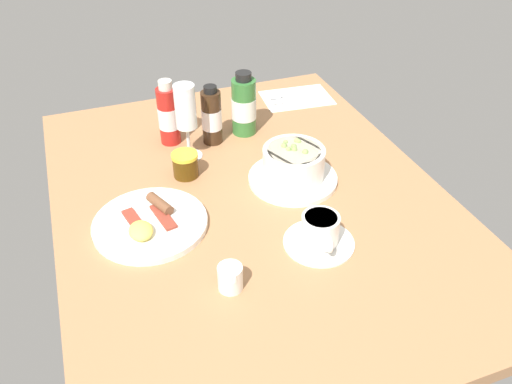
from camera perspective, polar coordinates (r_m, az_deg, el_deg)
ground_plane at (r=117.35cm, az=-0.55°, el=-1.11°), size 110.00×84.00×3.00cm
porridge_bowl at (r=119.40cm, az=4.07°, el=2.87°), size 20.44×20.44×9.19cm
cutlery_setting at (r=158.06cm, az=4.30°, el=10.19°), size 15.52×20.99×0.90cm
coffee_cup at (r=103.41cm, az=6.94°, el=-4.38°), size 14.13×14.13×6.75cm
creamer_jug at (r=94.47cm, az=-2.79°, el=-9.25°), size 5.47×4.53×5.53cm
wine_glass at (r=124.98cm, az=-7.64°, el=8.72°), size 6.34×6.34×18.92cm
jam_jar at (r=122.65cm, az=-7.66°, el=2.96°), size 6.15×6.15×5.90cm
sauce_bottle_green at (r=136.70cm, az=-1.32°, el=9.31°), size 6.39×6.39×16.79cm
sauce_bottle_red at (r=134.08cm, az=-9.47°, el=8.22°), size 5.24×5.24×16.88cm
sauce_bottle_brown at (r=133.10cm, az=-4.83°, el=8.12°), size 5.08×5.08×15.41cm
breakfast_plate at (r=110.01cm, az=-11.43°, el=-3.36°), size 23.54×23.54×3.70cm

